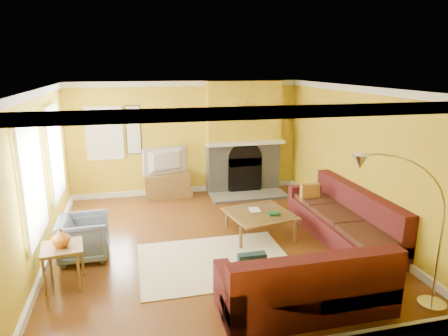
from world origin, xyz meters
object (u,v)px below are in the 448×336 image
object	(u,v)px
arc_lamp	(402,237)
sectional_sofa	(294,230)
coffee_table	(259,223)
side_table	(64,266)
armchair	(84,238)
media_console	(168,185)

from	to	relation	value
arc_lamp	sectional_sofa	bearing A→B (deg)	109.25
coffee_table	side_table	world-z (taller)	side_table
sectional_sofa	armchair	xyz separation A→B (m)	(-3.34, 0.71, -0.10)
sectional_sofa	arc_lamp	size ratio (longest dim) A/B	1.80
sectional_sofa	media_console	bearing A→B (deg)	115.95
media_console	side_table	xyz separation A→B (m)	(-1.82, -3.63, 0.02)
sectional_sofa	side_table	size ratio (longest dim) A/B	6.22
coffee_table	arc_lamp	distance (m)	2.98
side_table	coffee_table	bearing A→B (deg)	17.87
sectional_sofa	armchair	size ratio (longest dim) A/B	4.83
armchair	side_table	size ratio (longest dim) A/B	1.29
sectional_sofa	media_console	xyz separation A→B (m)	(-1.71, 3.52, -0.17)
media_console	arc_lamp	xyz separation A→B (m)	(2.33, -5.29, 0.76)
coffee_table	arc_lamp	size ratio (longest dim) A/B	0.53
armchair	arc_lamp	size ratio (longest dim) A/B	0.37
sectional_sofa	side_table	world-z (taller)	sectional_sofa
sectional_sofa	arc_lamp	bearing A→B (deg)	-70.75
side_table	sectional_sofa	bearing A→B (deg)	1.71
coffee_table	sectional_sofa	bearing A→B (deg)	-73.26
media_console	armchair	xyz separation A→B (m)	(-1.62, -2.81, 0.07)
coffee_table	media_console	bearing A→B (deg)	119.02
coffee_table	side_table	xyz separation A→B (m)	(-3.25, -1.05, 0.09)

